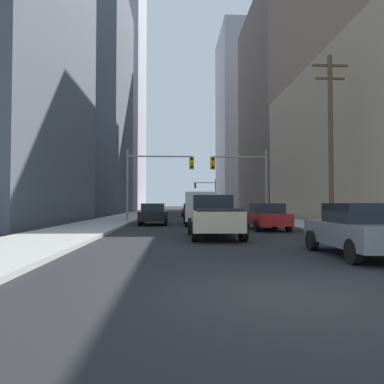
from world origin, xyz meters
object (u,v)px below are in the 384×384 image
(sedan_black, at_px, (154,214))
(sedan_blue, at_px, (219,210))
(sedan_maroon, at_px, (190,210))
(cargo_van_silver, at_px, (200,207))
(sedan_red, at_px, (267,216))
(sedan_grey, at_px, (360,229))
(traffic_signal_near_right, at_px, (242,173))
(pickup_truck_beige, at_px, (214,216))
(traffic_signal_near_left, at_px, (157,172))
(traffic_signal_far_right, at_px, (206,190))

(sedan_black, height_order, sedan_blue, same)
(sedan_blue, relative_size, sedan_maroon, 1.00)
(cargo_van_silver, distance_m, sedan_red, 5.91)
(sedan_maroon, bearing_deg, sedan_black, -101.23)
(sedan_grey, height_order, traffic_signal_near_right, traffic_signal_near_right)
(pickup_truck_beige, distance_m, traffic_signal_near_right, 14.42)
(sedan_maroon, bearing_deg, cargo_van_silver, -90.36)
(pickup_truck_beige, relative_size, traffic_signal_near_left, 0.91)
(sedan_black, height_order, traffic_signal_near_right, traffic_signal_near_right)
(sedan_red, relative_size, sedan_blue, 1.00)
(pickup_truck_beige, bearing_deg, sedan_black, 108.41)
(sedan_red, relative_size, traffic_signal_far_right, 0.70)
(pickup_truck_beige, distance_m, sedan_blue, 26.53)
(sedan_blue, distance_m, traffic_signal_far_right, 24.20)
(sedan_maroon, bearing_deg, traffic_signal_near_right, -74.14)
(sedan_blue, distance_m, traffic_signal_near_right, 13.18)
(sedan_blue, bearing_deg, sedan_red, -90.21)
(traffic_signal_near_left, bearing_deg, traffic_signal_far_right, 78.69)
(traffic_signal_far_right, bearing_deg, cargo_van_silver, -95.78)
(sedan_red, height_order, traffic_signal_near_right, traffic_signal_near_right)
(traffic_signal_near_left, bearing_deg, sedan_grey, -71.20)
(sedan_blue, height_order, traffic_signal_near_left, traffic_signal_near_left)
(sedan_black, bearing_deg, sedan_blue, 67.59)
(sedan_red, distance_m, traffic_signal_near_right, 9.84)
(sedan_grey, xyz_separation_m, sedan_black, (-6.75, 15.82, 0.00))
(sedan_red, bearing_deg, traffic_signal_far_right, 89.16)
(sedan_blue, xyz_separation_m, traffic_signal_near_right, (0.26, -12.75, 3.32))
(sedan_black, xyz_separation_m, traffic_signal_near_right, (7.08, 3.79, 3.32))
(traffic_signal_near_right, bearing_deg, sedan_grey, -90.97)
(traffic_signal_near_left, distance_m, traffic_signal_near_right, 7.01)
(pickup_truck_beige, xyz_separation_m, traffic_signal_near_left, (-3.18, 13.54, 3.19))
(traffic_signal_near_right, bearing_deg, cargo_van_silver, -130.31)
(sedan_red, xyz_separation_m, traffic_signal_near_right, (0.34, 9.25, 3.32))
(sedan_blue, bearing_deg, pickup_truck_beige, -97.75)
(sedan_grey, bearing_deg, sedan_red, 90.03)
(traffic_signal_near_right, bearing_deg, traffic_signal_near_left, 180.00)
(pickup_truck_beige, distance_m, cargo_van_silver, 9.02)
(sedan_black, bearing_deg, cargo_van_silver, -12.66)
(cargo_van_silver, relative_size, sedan_black, 1.25)
(pickup_truck_beige, height_order, sedan_grey, pickup_truck_beige)
(cargo_van_silver, xyz_separation_m, traffic_signal_near_right, (3.83, 4.52, 2.80))
(pickup_truck_beige, xyz_separation_m, cargo_van_silver, (-0.00, 9.02, 0.35))
(traffic_signal_near_left, relative_size, traffic_signal_near_right, 1.00)
(traffic_signal_near_right, relative_size, traffic_signal_far_right, 1.00)
(sedan_red, bearing_deg, traffic_signal_near_left, 125.79)
(pickup_truck_beige, height_order, traffic_signal_far_right, traffic_signal_far_right)
(cargo_van_silver, relative_size, traffic_signal_near_right, 0.88)
(pickup_truck_beige, xyz_separation_m, sedan_blue, (3.58, 26.29, -0.16))
(traffic_signal_near_left, height_order, traffic_signal_near_right, same)
(sedan_blue, bearing_deg, sedan_grey, -90.13)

